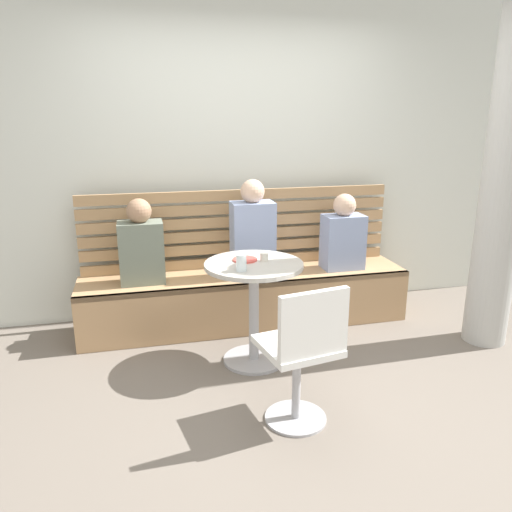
{
  "coord_description": "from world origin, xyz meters",
  "views": [
    {
      "loc": [
        -0.84,
        -2.63,
        1.72
      ],
      "look_at": [
        -0.05,
        0.66,
        0.75
      ],
      "focal_mm": 34.94,
      "sensor_mm": 36.0,
      "label": 1
    }
  ],
  "objects_px": {
    "cafe_table": "(254,293)",
    "person_child_left": "(141,246)",
    "white_chair": "(303,352)",
    "cup_espresso_small": "(264,257)",
    "person_adult": "(253,233)",
    "plate_small": "(245,260)",
    "cup_water_clear": "(241,263)",
    "person_child_middle": "(343,236)",
    "booth_bench": "(246,299)"
  },
  "relations": [
    {
      "from": "booth_bench",
      "to": "cup_water_clear",
      "type": "distance_m",
      "value": 1.02
    },
    {
      "from": "cafe_table",
      "to": "person_child_left",
      "type": "relative_size",
      "value": 1.11
    },
    {
      "from": "plate_small",
      "to": "person_child_left",
      "type": "bearing_deg",
      "value": 139.63
    },
    {
      "from": "person_adult",
      "to": "person_child_middle",
      "type": "height_order",
      "value": "person_adult"
    },
    {
      "from": "booth_bench",
      "to": "person_adult",
      "type": "relative_size",
      "value": 3.43
    },
    {
      "from": "cafe_table",
      "to": "plate_small",
      "type": "xyz_separation_m",
      "value": [
        -0.05,
        0.07,
        0.23
      ]
    },
    {
      "from": "white_chair",
      "to": "person_adult",
      "type": "relative_size",
      "value": 1.08
    },
    {
      "from": "white_chair",
      "to": "plate_small",
      "type": "height_order",
      "value": "white_chair"
    },
    {
      "from": "person_adult",
      "to": "person_child_left",
      "type": "bearing_deg",
      "value": 177.96
    },
    {
      "from": "person_child_middle",
      "to": "plate_small",
      "type": "bearing_deg",
      "value": -149.62
    },
    {
      "from": "booth_bench",
      "to": "white_chair",
      "type": "xyz_separation_m",
      "value": [
        -0.01,
        -1.48,
        0.24
      ]
    },
    {
      "from": "cup_water_clear",
      "to": "person_child_middle",
      "type": "bearing_deg",
      "value": 37.27
    },
    {
      "from": "white_chair",
      "to": "person_child_left",
      "type": "height_order",
      "value": "person_child_left"
    },
    {
      "from": "cafe_table",
      "to": "person_adult",
      "type": "xyz_separation_m",
      "value": [
        0.14,
        0.63,
        0.28
      ]
    },
    {
      "from": "white_chair",
      "to": "cup_espresso_small",
      "type": "bearing_deg",
      "value": 90.15
    },
    {
      "from": "person_child_middle",
      "to": "cup_espresso_small",
      "type": "relative_size",
      "value": 11.45
    },
    {
      "from": "person_child_middle",
      "to": "person_adult",
      "type": "bearing_deg",
      "value": -178.86
    },
    {
      "from": "cafe_table",
      "to": "cup_water_clear",
      "type": "distance_m",
      "value": 0.34
    },
    {
      "from": "cup_espresso_small",
      "to": "white_chair",
      "type": "bearing_deg",
      "value": -89.85
    },
    {
      "from": "cup_water_clear",
      "to": "plate_small",
      "type": "distance_m",
      "value": 0.24
    },
    {
      "from": "person_child_left",
      "to": "person_child_middle",
      "type": "bearing_deg",
      "value": -0.53
    },
    {
      "from": "person_child_left",
      "to": "plate_small",
      "type": "relative_size",
      "value": 3.91
    },
    {
      "from": "cafe_table",
      "to": "cup_espresso_small",
      "type": "distance_m",
      "value": 0.26
    },
    {
      "from": "white_chair",
      "to": "cup_espresso_small",
      "type": "relative_size",
      "value": 15.18
    },
    {
      "from": "cafe_table",
      "to": "person_child_left",
      "type": "height_order",
      "value": "person_child_left"
    },
    {
      "from": "person_child_left",
      "to": "cafe_table",
      "type": "bearing_deg",
      "value": -41.77
    },
    {
      "from": "cup_water_clear",
      "to": "cafe_table",
      "type": "bearing_deg",
      "value": 52.44
    },
    {
      "from": "booth_bench",
      "to": "person_child_left",
      "type": "xyz_separation_m",
      "value": [
        -0.83,
        -0.01,
        0.51
      ]
    },
    {
      "from": "cup_espresso_small",
      "to": "person_child_middle",
      "type": "bearing_deg",
      "value": 35.94
    },
    {
      "from": "cup_water_clear",
      "to": "plate_small",
      "type": "relative_size",
      "value": 0.65
    },
    {
      "from": "booth_bench",
      "to": "plate_small",
      "type": "xyz_separation_m",
      "value": [
        -0.14,
        -0.59,
        0.52
      ]
    },
    {
      "from": "person_child_middle",
      "to": "cup_espresso_small",
      "type": "height_order",
      "value": "person_child_middle"
    },
    {
      "from": "cup_water_clear",
      "to": "booth_bench",
      "type": "bearing_deg",
      "value": 75.53
    },
    {
      "from": "person_child_left",
      "to": "cup_espresso_small",
      "type": "relative_size",
      "value": 11.86
    },
    {
      "from": "cafe_table",
      "to": "person_child_middle",
      "type": "bearing_deg",
      "value": 34.67
    },
    {
      "from": "cafe_table",
      "to": "person_child_left",
      "type": "xyz_separation_m",
      "value": [
        -0.74,
        0.66,
        0.22
      ]
    },
    {
      "from": "person_adult",
      "to": "white_chair",
      "type": "bearing_deg",
      "value": -92.28
    },
    {
      "from": "person_adult",
      "to": "plate_small",
      "type": "height_order",
      "value": "person_adult"
    },
    {
      "from": "person_child_left",
      "to": "person_child_middle",
      "type": "xyz_separation_m",
      "value": [
        1.67,
        -0.02,
        -0.01
      ]
    },
    {
      "from": "person_child_left",
      "to": "cup_espresso_small",
      "type": "bearing_deg",
      "value": -37.67
    },
    {
      "from": "white_chair",
      "to": "cup_espresso_small",
      "type": "height_order",
      "value": "white_chair"
    },
    {
      "from": "person_adult",
      "to": "plate_small",
      "type": "xyz_separation_m",
      "value": [
        -0.19,
        -0.56,
        -0.05
      ]
    },
    {
      "from": "cafe_table",
      "to": "white_chair",
      "type": "height_order",
      "value": "white_chair"
    },
    {
      "from": "booth_bench",
      "to": "person_child_middle",
      "type": "distance_m",
      "value": 0.98
    },
    {
      "from": "white_chair",
      "to": "person_child_left",
      "type": "xyz_separation_m",
      "value": [
        -0.82,
        1.47,
        0.27
      ]
    },
    {
      "from": "cup_espresso_small",
      "to": "person_adult",
      "type": "bearing_deg",
      "value": 84.34
    },
    {
      "from": "person_child_left",
      "to": "cup_espresso_small",
      "type": "xyz_separation_m",
      "value": [
        0.82,
        -0.63,
        0.03
      ]
    },
    {
      "from": "cafe_table",
      "to": "booth_bench",
      "type": "bearing_deg",
      "value": 82.1
    },
    {
      "from": "booth_bench",
      "to": "white_chair",
      "type": "distance_m",
      "value": 1.5
    },
    {
      "from": "person_adult",
      "to": "person_child_middle",
      "type": "bearing_deg",
      "value": 1.14
    }
  ]
}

